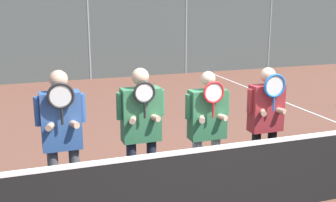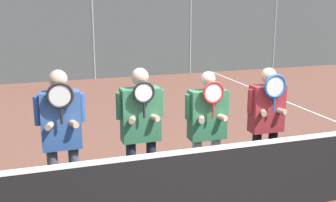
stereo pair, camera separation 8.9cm
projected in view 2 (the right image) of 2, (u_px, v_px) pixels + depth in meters
hill_distant at (44, 19)px, 52.44m from camera, size 109.24×60.69×21.24m
clubhouse_building at (51, 13)px, 20.40m from camera, size 19.14×5.50×3.84m
fence_back at (93, 36)px, 13.92m from camera, size 20.75×0.06×2.90m
tennis_net at (218, 183)px, 5.09m from camera, size 11.63×0.09×1.09m
player_leftmost at (61, 131)px, 5.10m from camera, size 0.60×0.34×1.87m
player_center_left at (141, 125)px, 5.43m from camera, size 0.63×0.34×1.84m
player_center_right at (207, 125)px, 5.63m from camera, size 0.63×0.34×1.76m
player_rightmost at (267, 117)px, 5.93m from camera, size 0.61×0.34×1.76m
car_left_of_center at (78, 42)px, 16.55m from camera, size 4.48×2.07×1.90m
car_center at (202, 40)px, 18.58m from camera, size 4.62×2.05×1.68m
car_right_of_center at (306, 36)px, 20.10m from camera, size 4.31×1.99×1.75m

